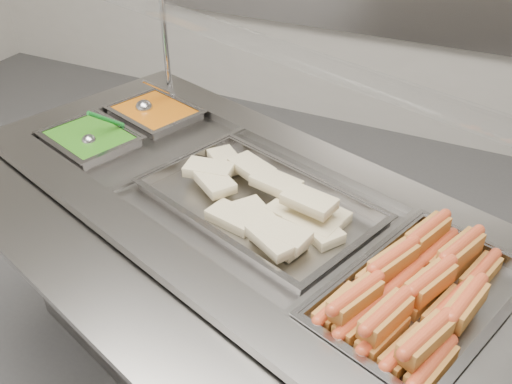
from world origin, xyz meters
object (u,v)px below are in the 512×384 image
at_px(ladle, 145,107).
at_px(serving_spoon, 92,138).
at_px(steam_counter, 246,297).
at_px(sneeze_guard, 296,60).
at_px(pan_hotdogs, 421,305).
at_px(pan_wraps, 258,207).

xyz_separation_m(ladle, serving_spoon, (-0.02, -0.26, 0.00)).
bearing_deg(steam_counter, sneeze_guard, 71.33).
bearing_deg(sneeze_guard, serving_spoon, -167.75).
bearing_deg(ladle, pan_hotdogs, -24.37).
bearing_deg(sneeze_guard, ladle, 168.64).
bearing_deg(pan_wraps, pan_hotdogs, -18.68).
relative_size(sneeze_guard, pan_wraps, 2.15).
bearing_deg(steam_counter, pan_wraps, -18.68).
distance_m(pan_wraps, ladle, 0.68).
bearing_deg(sneeze_guard, pan_hotdogs, -37.95).
xyz_separation_m(pan_hotdogs, ladle, (-1.07, 0.49, 0.04)).
height_order(pan_hotdogs, pan_wraps, same).
bearing_deg(pan_wraps, steam_counter, 161.32).
relative_size(sneeze_guard, ladle, 8.95).
bearing_deg(pan_hotdogs, sneeze_guard, 142.05).
distance_m(pan_hotdogs, ladle, 1.18).
relative_size(pan_wraps, ladle, 4.17).
distance_m(sneeze_guard, pan_hotdogs, 0.70).
bearing_deg(steam_counter, ladle, 150.53).
distance_m(steam_counter, sneeze_guard, 0.75).
relative_size(pan_wraps, serving_spoon, 4.49).
xyz_separation_m(steam_counter, pan_hotdogs, (0.53, -0.18, 0.37)).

